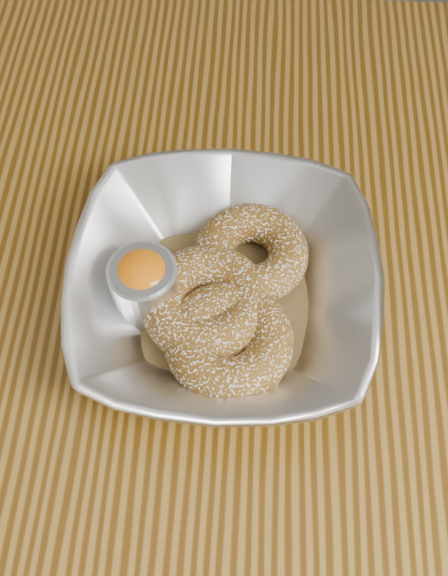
# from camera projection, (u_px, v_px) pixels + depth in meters

# --- Properties ---
(ground_plane) EXTENTS (4.00, 4.00, 0.00)m
(ground_plane) POSITION_uv_depth(u_px,v_px,m) (279.00, 521.00, 1.18)
(ground_plane) COLOR #565659
(ground_plane) RESTS_ON ground
(table) EXTENTS (1.20, 0.80, 0.75)m
(table) POSITION_uv_depth(u_px,v_px,m) (330.00, 383.00, 0.61)
(table) COLOR brown
(table) RESTS_ON ground_plane
(serving_bowl) EXTENTS (0.23, 0.23, 0.06)m
(serving_bowl) POSITION_uv_depth(u_px,v_px,m) (224.00, 289.00, 0.51)
(serving_bowl) COLOR silver
(serving_bowl) RESTS_ON table
(parchment) EXTENTS (0.19, 0.19, 0.00)m
(parchment) POSITION_uv_depth(u_px,v_px,m) (224.00, 301.00, 0.53)
(parchment) COLOR brown
(parchment) RESTS_ON table
(donut_back) EXTENTS (0.09, 0.09, 0.03)m
(donut_back) POSITION_uv_depth(u_px,v_px,m) (251.00, 253.00, 0.53)
(donut_back) COLOR brown
(donut_back) RESTS_ON parchment
(donut_front) EXTENTS (0.11, 0.11, 0.03)m
(donut_front) POSITION_uv_depth(u_px,v_px,m) (229.00, 341.00, 0.49)
(donut_front) COLOR brown
(donut_front) RESTS_ON parchment
(donut_extra) EXTENTS (0.11, 0.11, 0.03)m
(donut_extra) POSITION_uv_depth(u_px,v_px,m) (207.00, 304.00, 0.51)
(donut_extra) COLOR brown
(donut_extra) RESTS_ON parchment
(ramekin) EXTENTS (0.05, 0.05, 0.06)m
(ramekin) POSITION_uv_depth(u_px,v_px,m) (144.00, 284.00, 0.50)
(ramekin) COLOR silver
(ramekin) RESTS_ON table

